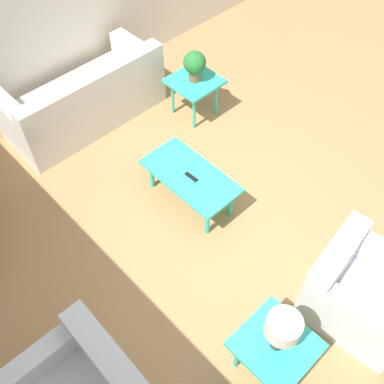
% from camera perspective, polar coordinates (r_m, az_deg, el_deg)
% --- Properties ---
extents(ground_plane, '(14.00, 14.00, 0.00)m').
position_cam_1_polar(ground_plane, '(4.91, 5.30, -3.29)').
color(ground_plane, '#A87A4C').
extents(sofa, '(0.85, 1.98, 0.85)m').
position_cam_1_polar(sofa, '(5.88, -13.29, 11.25)').
color(sofa, silver).
rests_on(sofa, ground_plane).
extents(armchair, '(0.98, 0.93, 0.77)m').
position_cam_1_polar(armchair, '(4.36, 20.36, -11.75)').
color(armchair, silver).
rests_on(armchair, ground_plane).
extents(coffee_table, '(1.07, 0.54, 0.42)m').
position_cam_1_polar(coffee_table, '(4.75, -0.22, 1.83)').
color(coffee_table, '#2DB79E').
rests_on(coffee_table, ground_plane).
extents(side_table_plant, '(0.58, 0.58, 0.53)m').
position_cam_1_polar(side_table_plant, '(5.75, 0.33, 13.47)').
color(side_table_plant, '#2DB79E').
rests_on(side_table_plant, ground_plane).
extents(side_table_lamp, '(0.58, 0.58, 0.53)m').
position_cam_1_polar(side_table_lamp, '(3.81, 10.49, -18.84)').
color(side_table_lamp, '#2DB79E').
rests_on(side_table_lamp, ground_plane).
extents(potted_plant, '(0.28, 0.28, 0.39)m').
position_cam_1_polar(potted_plant, '(5.57, 0.34, 15.94)').
color(potted_plant, brown).
rests_on(potted_plant, side_table_plant).
extents(table_lamp, '(0.27, 0.27, 0.43)m').
position_cam_1_polar(table_lamp, '(3.46, 11.42, -16.70)').
color(table_lamp, '#333333').
rests_on(table_lamp, side_table_lamp).
extents(remote_control, '(0.16, 0.05, 0.02)m').
position_cam_1_polar(remote_control, '(4.68, -0.08, 1.94)').
color(remote_control, black).
rests_on(remote_control, coffee_table).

